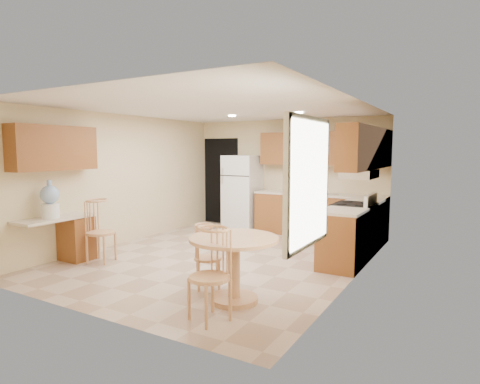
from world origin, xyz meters
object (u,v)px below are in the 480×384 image
Objects in this scene: refrigerator at (242,192)px; chair_desk at (96,226)px; stove at (353,229)px; chair_table_b at (204,267)px; chair_table_a at (204,251)px; dining_table at (234,259)px; water_crock at (50,201)px.

chair_desk is (-0.60, -3.70, -0.23)m from refrigerator.
chair_table_b is at bearing -100.72° from stove.
chair_desk is at bearing -144.53° from stove.
chair_table_a is 0.84× the size of chair_table_b.
stove is at bearing 75.75° from dining_table.
stove reaches higher than chair_table_b.
chair_table_a is (-0.55, 0.17, -0.01)m from dining_table.
dining_table is 1.28× the size of chair_table_a.
chair_table_a is 1.42× the size of water_crock.
dining_table is (2.17, -4.01, -0.33)m from refrigerator.
dining_table is 0.70m from chair_table_b.
chair_table_b is (0.60, -0.86, 0.10)m from chair_table_a.
dining_table is (-0.71, -2.79, 0.05)m from stove.
water_crock is at bearing -177.15° from dining_table.
chair_desk reaches higher than chair_table_b.
dining_table is 2.79m from chair_desk.
chair_table_a is 1.05m from chair_table_b.
chair_table_a is (-1.26, -2.62, 0.04)m from stove.
refrigerator is 1.59× the size of dining_table.
chair_table_b reaches higher than dining_table.
refrigerator is 3.75m from chair_desk.
chair_table_b is 0.99× the size of chair_desk.
refrigerator is at bearing 155.76° from chair_desk.
stove is 2.88m from dining_table.
water_crock reaches higher than chair_table_b.
refrigerator reaches higher than chair_table_a.
chair_table_a is at bearing 162.83° from dining_table.
chair_table_b is 2.99m from chair_desk.
chair_table_b is (-0.66, -3.48, 0.14)m from stove.
chair_table_b is 1.69× the size of water_crock.
chair_table_b is (2.22, -4.69, -0.24)m from refrigerator.
chair_desk is (-3.47, -2.48, 0.14)m from stove.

